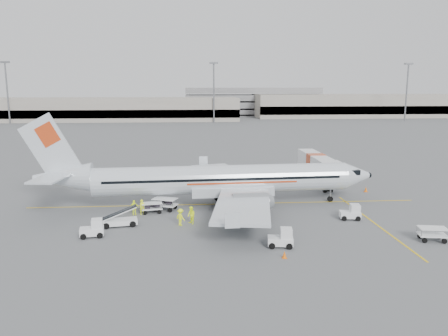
{
  "coord_description": "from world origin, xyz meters",
  "views": [
    {
      "loc": [
        -3.8,
        -47.92,
        13.07
      ],
      "look_at": [
        0.0,
        2.0,
        3.8
      ],
      "focal_mm": 35.0,
      "sensor_mm": 36.0,
      "label": 1
    }
  ],
  "objects_px": {
    "tug_aft": "(92,228)",
    "belt_loader": "(119,214)",
    "tug_mid": "(280,238)",
    "tug_fore": "(350,212)",
    "aircraft": "(223,160)",
    "jet_bridge": "(316,169)"
  },
  "relations": [
    {
      "from": "belt_loader",
      "to": "jet_bridge",
      "type": "bearing_deg",
      "value": 25.65
    },
    {
      "from": "aircraft",
      "to": "tug_fore",
      "type": "distance_m",
      "value": 14.54
    },
    {
      "from": "aircraft",
      "to": "tug_fore",
      "type": "height_order",
      "value": "aircraft"
    },
    {
      "from": "jet_bridge",
      "to": "aircraft",
      "type": "bearing_deg",
      "value": -142.24
    },
    {
      "from": "tug_fore",
      "to": "tug_aft",
      "type": "xyz_separation_m",
      "value": [
        -24.72,
        -3.34,
        0.02
      ]
    },
    {
      "from": "belt_loader",
      "to": "tug_mid",
      "type": "xyz_separation_m",
      "value": [
        14.24,
        -6.62,
        -0.42
      ]
    },
    {
      "from": "aircraft",
      "to": "tug_aft",
      "type": "bearing_deg",
      "value": -145.03
    },
    {
      "from": "aircraft",
      "to": "jet_bridge",
      "type": "xyz_separation_m",
      "value": [
        13.68,
        10.65,
        -3.11
      ]
    },
    {
      "from": "tug_mid",
      "to": "belt_loader",
      "type": "bearing_deg",
      "value": 163.24
    },
    {
      "from": "belt_loader",
      "to": "tug_aft",
      "type": "xyz_separation_m",
      "value": [
        -1.94,
        -2.92,
        -0.43
      ]
    },
    {
      "from": "jet_bridge",
      "to": "tug_fore",
      "type": "relative_size",
      "value": 7.65
    },
    {
      "from": "tug_aft",
      "to": "belt_loader",
      "type": "bearing_deg",
      "value": 47.29
    },
    {
      "from": "tug_fore",
      "to": "tug_aft",
      "type": "distance_m",
      "value": 24.95
    },
    {
      "from": "jet_bridge",
      "to": "tug_mid",
      "type": "bearing_deg",
      "value": -112.47
    },
    {
      "from": "belt_loader",
      "to": "tug_aft",
      "type": "height_order",
      "value": "belt_loader"
    },
    {
      "from": "belt_loader",
      "to": "tug_mid",
      "type": "height_order",
      "value": "belt_loader"
    },
    {
      "from": "belt_loader",
      "to": "tug_fore",
      "type": "bearing_deg",
      "value": -9.04
    },
    {
      "from": "jet_bridge",
      "to": "tug_mid",
      "type": "relative_size",
      "value": 7.42
    },
    {
      "from": "aircraft",
      "to": "tug_mid",
      "type": "bearing_deg",
      "value": -76.84
    },
    {
      "from": "tug_mid",
      "to": "jet_bridge",
      "type": "bearing_deg",
      "value": 75.86
    },
    {
      "from": "belt_loader",
      "to": "tug_fore",
      "type": "relative_size",
      "value": 2.24
    },
    {
      "from": "jet_bridge",
      "to": "belt_loader",
      "type": "bearing_deg",
      "value": -144.39
    }
  ]
}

